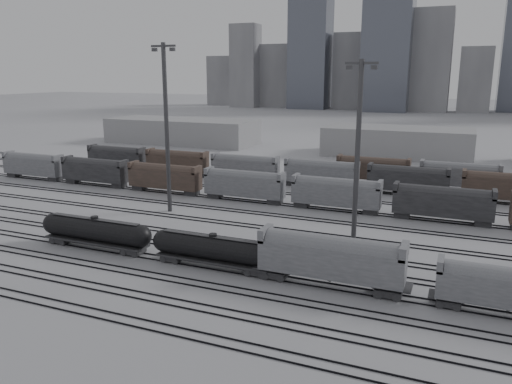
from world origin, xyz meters
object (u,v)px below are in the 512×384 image
at_px(tank_car_a, 95,231).
at_px(hopper_car_b, 511,287).
at_px(light_mast_c, 357,156).
at_px(hopper_car_a, 331,256).
at_px(tank_car_b, 213,249).

distance_m(tank_car_a, hopper_car_b, 49.29).
relative_size(tank_car_a, light_mast_c, 0.70).
bearing_deg(hopper_car_a, light_mast_c, 88.15).
xyz_separation_m(tank_car_a, hopper_car_b, (49.29, 0.00, 0.50)).
relative_size(hopper_car_a, light_mast_c, 0.65).
xyz_separation_m(hopper_car_a, hopper_car_b, (17.50, 0.00, -0.55)).
bearing_deg(tank_car_b, hopper_car_b, 0.00).
distance_m(hopper_car_b, light_mast_c, 22.39).
relative_size(tank_car_a, hopper_car_a, 1.08).
xyz_separation_m(tank_car_a, tank_car_b, (17.53, 0.00, -0.10)).
distance_m(hopper_car_a, light_mast_c, 14.01).
height_order(tank_car_b, hopper_car_b, hopper_car_b).
bearing_deg(tank_car_a, hopper_car_a, -0.00).
bearing_deg(tank_car_a, hopper_car_b, 0.00).
relative_size(hopper_car_b, light_mast_c, 0.55).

